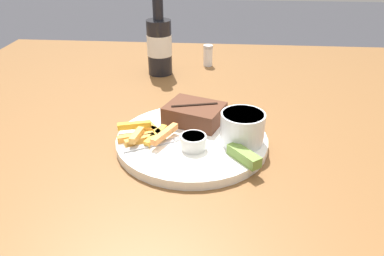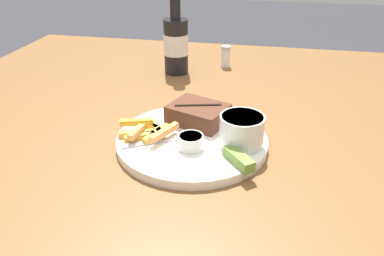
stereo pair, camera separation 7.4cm
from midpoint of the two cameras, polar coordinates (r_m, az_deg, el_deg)
The scene contains 10 objects.
dining_table at distance 0.79m, azimuth -2.69°, elevation -6.29°, with size 1.46×1.46×0.74m.
dinner_plate at distance 0.75m, azimuth -2.81°, elevation -2.02°, with size 0.30×0.30×0.02m.
steak_portion at distance 0.79m, azimuth -2.49°, elevation 2.17°, with size 0.14×0.12×0.04m.
fries_pile at distance 0.75m, azimuth -9.70°, elevation -0.85°, with size 0.12×0.10×0.02m.
coleslaw_cup at distance 0.71m, azimuth 4.79°, elevation 0.18°, with size 0.08×0.08×0.06m.
dipping_sauce_cup at distance 0.70m, azimuth -2.79°, elevation -2.12°, with size 0.05×0.05×0.03m.
pickle_spear at distance 0.67m, azimuth 4.81°, elevation -4.32°, with size 0.06×0.07×0.02m.
fork_utensil at distance 0.72m, azimuth -8.69°, elevation -2.56°, with size 0.12×0.07×0.00m.
beer_bottle at distance 1.10m, azimuth -6.95°, elevation 12.63°, with size 0.07×0.07×0.25m.
salt_shaker at distance 1.18m, azimuth 0.64°, elevation 10.98°, with size 0.03×0.03×0.07m.
Camera 1 is at (0.05, -0.64, 1.13)m, focal length 35.00 mm.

